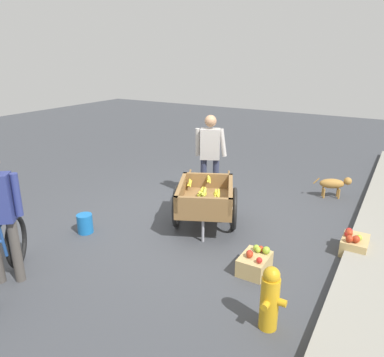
# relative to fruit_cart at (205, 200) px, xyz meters

# --- Properties ---
(ground_plane) EXTENTS (24.00, 24.00, 0.00)m
(ground_plane) POSITION_rel_fruit_cart_xyz_m (0.04, -0.36, -0.43)
(ground_plane) COLOR #3D3F44
(fruit_cart) EXTENTS (1.82, 1.38, 0.70)m
(fruit_cart) POSITION_rel_fruit_cart_xyz_m (0.00, 0.00, 0.00)
(fruit_cart) COLOR olive
(fruit_cart) RESTS_ON ground
(vendor_person) EXTENTS (0.32, 0.52, 1.53)m
(vendor_person) POSITION_rel_fruit_cart_xyz_m (-1.04, -0.48, 0.47)
(vendor_person) COLOR #333851
(vendor_person) RESTS_ON ground
(bicycle) EXTENTS (1.34, 1.08, 0.85)m
(bicycle) POSITION_rel_fruit_cart_xyz_m (2.53, -1.18, -0.08)
(bicycle) COLOR black
(bicycle) RESTS_ON ground
(dog) EXTENTS (0.35, 0.63, 0.40)m
(dog) POSITION_rel_fruit_cart_xyz_m (-2.24, 1.46, -0.16)
(dog) COLOR #AD7A38
(dog) RESTS_ON ground
(fire_hydrant) EXTENTS (0.25, 0.25, 0.67)m
(fire_hydrant) POSITION_rel_fruit_cart_xyz_m (1.61, 1.58, -0.10)
(fire_hydrant) COLOR gold
(fire_hydrant) RESTS_ON ground
(plastic_bucket) EXTENTS (0.23, 0.23, 0.29)m
(plastic_bucket) POSITION_rel_fruit_cart_xyz_m (1.08, -1.43, -0.29)
(plastic_bucket) COLOR #1966B2
(plastic_bucket) RESTS_ON ground
(apple_crate) EXTENTS (0.44, 0.32, 0.31)m
(apple_crate) POSITION_rel_fruit_cart_xyz_m (0.77, 1.11, -0.31)
(apple_crate) COLOR tan
(apple_crate) RESTS_ON ground
(mixed_fruit_crate) EXTENTS (0.44, 0.32, 0.32)m
(mixed_fruit_crate) POSITION_rel_fruit_cart_xyz_m (-0.31, 2.08, -0.30)
(mixed_fruit_crate) COLOR tan
(mixed_fruit_crate) RESTS_ON ground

